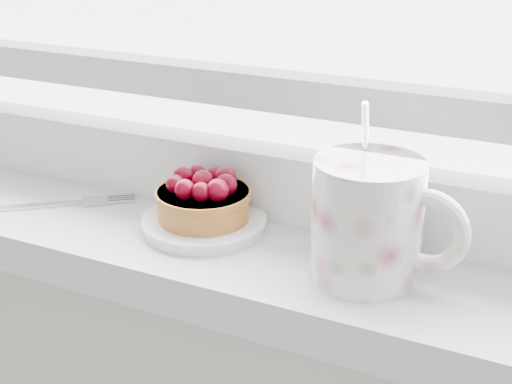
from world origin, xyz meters
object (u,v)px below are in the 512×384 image
Objects in this scene: floral_mug at (371,218)px; fork at (51,205)px; saucer at (204,223)px; raspberry_tart at (204,198)px.

floral_mug is 0.35m from fork.
saucer is 0.03m from raspberry_tart.
floral_mug is at bearing -6.84° from saucer.
raspberry_tart is 0.63× the size of fork.
raspberry_tart is at bearing 173.14° from floral_mug.
saucer is at bearing 7.19° from fork.
floral_mug reaches higher than raspberry_tart.
saucer is 1.32× the size of raspberry_tart.
raspberry_tart is 0.62× the size of floral_mug.
saucer reaches higher than fork.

